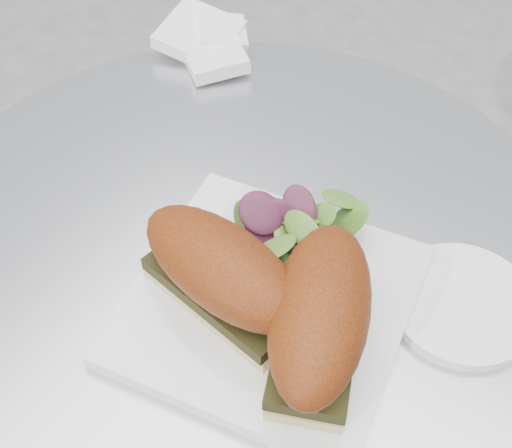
% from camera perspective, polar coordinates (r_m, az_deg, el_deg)
% --- Properties ---
extents(table, '(0.70, 0.70, 0.73)m').
position_cam_1_polar(table, '(0.90, -1.13, -12.26)').
color(table, '#B5B7BD').
rests_on(table, ground).
extents(plate, '(0.28, 0.28, 0.02)m').
position_cam_1_polar(plate, '(0.65, 1.06, -6.43)').
color(plate, white).
rests_on(plate, table).
extents(sandwich_left, '(0.18, 0.10, 0.08)m').
position_cam_1_polar(sandwich_left, '(0.61, -2.66, -3.94)').
color(sandwich_left, tan).
rests_on(sandwich_left, plate).
extents(sandwich_right, '(0.14, 0.19, 0.08)m').
position_cam_1_polar(sandwich_right, '(0.58, 5.13, -7.41)').
color(sandwich_right, tan).
rests_on(sandwich_right, plate).
extents(salad, '(0.11, 0.11, 0.05)m').
position_cam_1_polar(salad, '(0.66, 3.45, 0.08)').
color(salad, '#609430').
rests_on(salad, plate).
extents(napkin, '(0.13, 0.13, 0.02)m').
position_cam_1_polar(napkin, '(0.92, -3.90, 13.67)').
color(napkin, white).
rests_on(napkin, table).
extents(saucer, '(0.13, 0.13, 0.01)m').
position_cam_1_polar(saucer, '(0.68, 16.17, -6.15)').
color(saucer, white).
rests_on(saucer, table).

